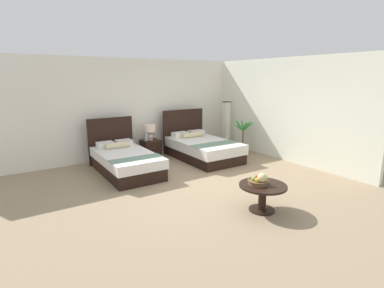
# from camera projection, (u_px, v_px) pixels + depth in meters

# --- Properties ---
(ground_plane) EXTENTS (9.50, 9.60, 0.02)m
(ground_plane) POSITION_uv_depth(u_px,v_px,m) (203.00, 183.00, 6.34)
(ground_plane) COLOR #947E60
(wall_back) EXTENTS (9.50, 0.12, 2.73)m
(wall_back) POSITION_uv_depth(u_px,v_px,m) (143.00, 108.00, 8.47)
(wall_back) COLOR white
(wall_back) RESTS_ON ground
(wall_side_right) EXTENTS (0.12, 5.20, 2.73)m
(wall_side_right) POSITION_uv_depth(u_px,v_px,m) (284.00, 110.00, 7.95)
(wall_side_right) COLOR white
(wall_side_right) RESTS_ON ground
(bed_near_window) EXTENTS (1.18, 2.17, 1.20)m
(bed_near_window) POSITION_uv_depth(u_px,v_px,m) (125.00, 160.00, 7.00)
(bed_near_window) COLOR black
(bed_near_window) RESTS_ON ground
(bed_near_corner) EXTENTS (1.36, 2.19, 1.28)m
(bed_near_corner) POSITION_uv_depth(u_px,v_px,m) (202.00, 148.00, 8.21)
(bed_near_corner) COLOR black
(bed_near_corner) RESTS_ON ground
(nightstand) EXTENTS (0.48, 0.49, 0.51)m
(nightstand) POSITION_uv_depth(u_px,v_px,m) (151.00, 149.00, 8.30)
(nightstand) COLOR black
(nightstand) RESTS_ON ground
(table_lamp) EXTENTS (0.33, 0.33, 0.43)m
(table_lamp) POSITION_uv_depth(u_px,v_px,m) (150.00, 130.00, 8.20)
(table_lamp) COLOR beige
(table_lamp) RESTS_ON nightstand
(vase) EXTENTS (0.07, 0.07, 0.21)m
(vase) POSITION_uv_depth(u_px,v_px,m) (146.00, 137.00, 8.11)
(vase) COLOR #B0B9C2
(vase) RESTS_ON nightstand
(coffee_table) EXTENTS (0.79, 0.79, 0.46)m
(coffee_table) POSITION_uv_depth(u_px,v_px,m) (263.00, 192.00, 4.95)
(coffee_table) COLOR black
(coffee_table) RESTS_ON ground
(fruit_bowl) EXTENTS (0.35, 0.35, 0.21)m
(fruit_bowl) POSITION_uv_depth(u_px,v_px,m) (259.00, 180.00, 4.92)
(fruit_bowl) COLOR brown
(fruit_bowl) RESTS_ON coffee_table
(floor_lamp_corner) EXTENTS (0.22, 0.22, 1.48)m
(floor_lamp_corner) POSITION_uv_depth(u_px,v_px,m) (226.00, 125.00, 9.47)
(floor_lamp_corner) COLOR #462A19
(floor_lamp_corner) RESTS_ON ground
(potted_palm) EXTENTS (0.64, 0.55, 1.01)m
(potted_palm) POSITION_uv_depth(u_px,v_px,m) (243.00, 143.00, 8.76)
(potted_palm) COLOR brown
(potted_palm) RESTS_ON ground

